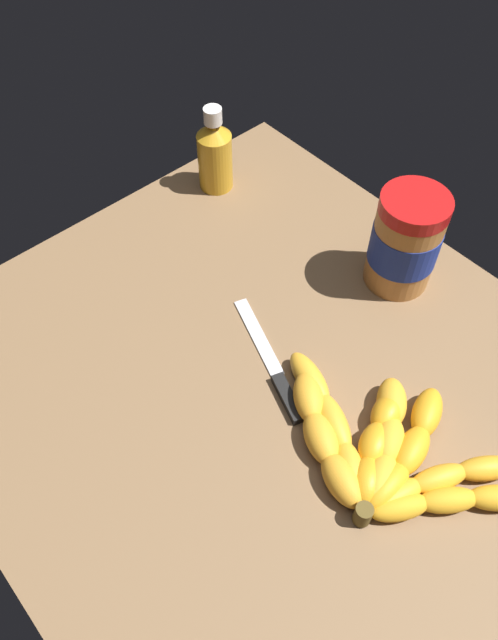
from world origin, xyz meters
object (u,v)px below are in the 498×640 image
banana_bunch (380,450)px  honey_bottle (215,153)px  butter_knife (274,367)px  peanut_butter_jar (405,242)px

banana_bunch → honey_bottle: size_ratio=2.27×
honey_bottle → butter_knife: size_ratio=0.72×
peanut_butter_jar → honey_bottle: size_ratio=1.04×
banana_bunch → butter_knife: size_ratio=1.64×
peanut_butter_jar → banana_bunch: bearing=36.3°
banana_bunch → butter_knife: banana_bunch is taller
butter_knife → banana_bunch: bearing=92.7°
honey_bottle → butter_knife: 37.54cm
peanut_butter_jar → honey_bottle: (6.52, -32.88, -1.06)cm
banana_bunch → peanut_butter_jar: peanut_butter_jar is taller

